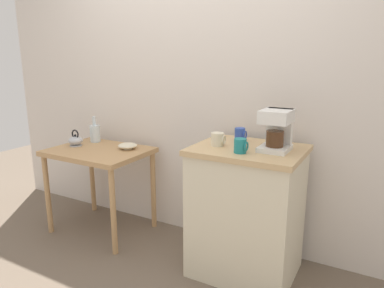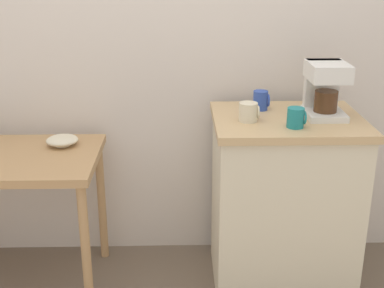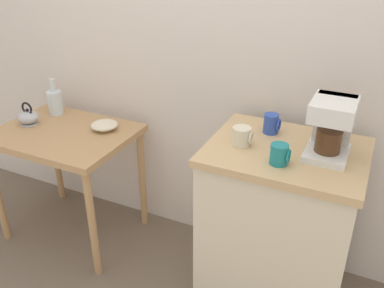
% 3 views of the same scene
% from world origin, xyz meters
% --- Properties ---
extents(ground_plane, '(8.00, 8.00, 0.00)m').
position_xyz_m(ground_plane, '(0.00, 0.00, 0.00)').
color(ground_plane, '#6B5B4C').
extents(back_wall, '(4.40, 0.10, 2.80)m').
position_xyz_m(back_wall, '(0.10, 0.46, 1.40)').
color(back_wall, silver).
rests_on(back_wall, ground_plane).
extents(wooden_table, '(0.81, 0.60, 0.73)m').
position_xyz_m(wooden_table, '(-0.73, 0.05, 0.63)').
color(wooden_table, tan).
rests_on(wooden_table, ground_plane).
extents(kitchen_counter, '(0.71, 0.58, 0.91)m').
position_xyz_m(kitchen_counter, '(0.59, 0.06, 0.46)').
color(kitchen_counter, beige).
rests_on(kitchen_counter, ground_plane).
extents(bowl_stoneware, '(0.16, 0.16, 0.05)m').
position_xyz_m(bowl_stoneware, '(-0.52, 0.17, 0.76)').
color(bowl_stoneware, beige).
rests_on(bowl_stoneware, wooden_table).
extents(teakettle, '(0.15, 0.12, 0.15)m').
position_xyz_m(teakettle, '(-0.98, 0.04, 0.78)').
color(teakettle, '#B2B5BA').
rests_on(teakettle, wooden_table).
extents(glass_carafe_vase, '(0.09, 0.09, 0.23)m').
position_xyz_m(glass_carafe_vase, '(-0.95, 0.24, 0.81)').
color(glass_carafe_vase, silver).
rests_on(glass_carafe_vase, wooden_table).
extents(coffee_maker, '(0.18, 0.22, 0.26)m').
position_xyz_m(coffee_maker, '(0.76, 0.08, 1.05)').
color(coffee_maker, white).
rests_on(coffee_maker, kitchen_counter).
extents(mug_blue, '(0.08, 0.07, 0.10)m').
position_xyz_m(mug_blue, '(0.48, 0.19, 0.96)').
color(mug_blue, '#2D4CAD').
rests_on(mug_blue, kitchen_counter).
extents(mug_small_cream, '(0.09, 0.09, 0.09)m').
position_xyz_m(mug_small_cream, '(0.39, 0.00, 0.95)').
color(mug_small_cream, beige).
rests_on(mug_small_cream, kitchen_counter).
extents(mug_dark_teal, '(0.08, 0.08, 0.09)m').
position_xyz_m(mug_dark_teal, '(0.59, -0.10, 0.95)').
color(mug_dark_teal, teal).
rests_on(mug_dark_teal, kitchen_counter).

